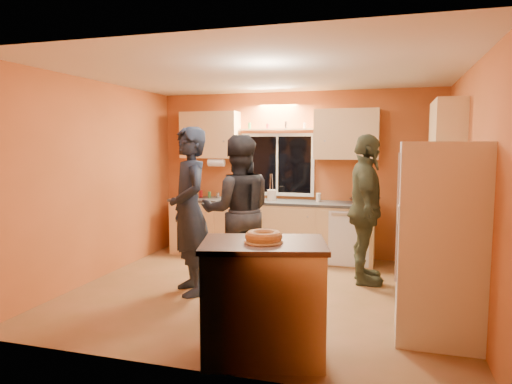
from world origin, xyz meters
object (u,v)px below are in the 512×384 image
(refrigerator, at_px, (440,242))
(person_right, at_px, (366,209))
(person_left, at_px, (190,211))
(person_center, at_px, (238,211))
(island, at_px, (264,299))

(refrigerator, distance_m, person_right, 1.70)
(person_left, height_order, person_right, person_left)
(person_center, bearing_deg, person_left, 20.96)
(person_center, distance_m, person_right, 1.62)
(island, xyz_separation_m, person_right, (0.70, 2.34, 0.46))
(person_left, bearing_deg, island, 4.99)
(refrigerator, height_order, island, refrigerator)
(person_left, bearing_deg, person_right, 78.00)
(refrigerator, height_order, person_right, person_right)
(person_center, xyz_separation_m, person_right, (1.52, 0.55, 0.01))
(refrigerator, relative_size, person_center, 0.95)
(refrigerator, distance_m, person_left, 2.77)
(person_left, height_order, person_center, person_left)
(person_center, bearing_deg, person_right, 177.01)
(island, relative_size, person_left, 0.58)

